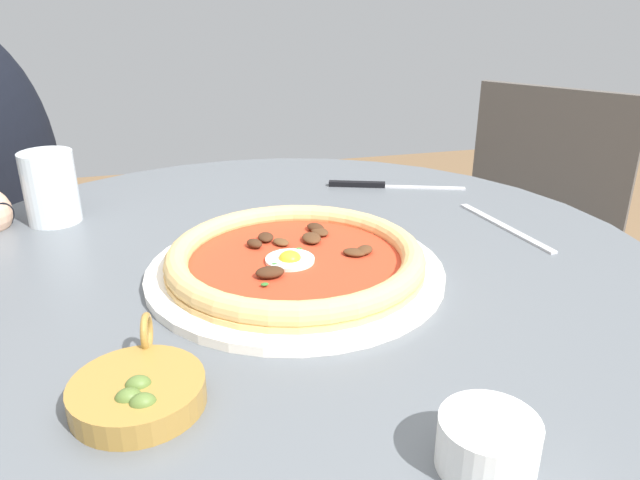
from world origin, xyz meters
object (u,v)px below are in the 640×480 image
olive_pan (138,392)px  fork_utensil (505,227)px  pizza_on_plate (295,261)px  cafe_chair_spare_near (526,227)px  dining_table (285,373)px  ramekin_capers (488,442)px  water_glass (51,192)px  steak_knife (376,185)px

olive_pan → fork_utensil: bearing=-151.1°
pizza_on_plate → cafe_chair_spare_near: size_ratio=0.40×
dining_table → fork_utensil: 0.35m
dining_table → cafe_chair_spare_near: bearing=-142.0°
ramekin_capers → cafe_chair_spare_near: cafe_chair_spare_near is taller
ramekin_capers → olive_pan: 0.26m
water_glass → ramekin_capers: bearing=121.0°
dining_table → pizza_on_plate: bearing=100.0°
water_glass → cafe_chair_spare_near: bearing=-160.4°
fork_utensil → cafe_chair_spare_near: bearing=-127.2°
fork_utensil → cafe_chair_spare_near: (-0.40, -0.52, -0.24)m
pizza_on_plate → steak_knife: (-0.19, -0.28, -0.01)m
olive_pan → cafe_chair_spare_near: (-0.86, -0.78, -0.25)m
dining_table → pizza_on_plate: pizza_on_plate is taller
dining_table → cafe_chair_spare_near: 0.90m
water_glass → ramekin_capers: water_glass is taller
pizza_on_plate → steak_knife: bearing=-125.0°
ramekin_capers → fork_utensil: (-0.24, -0.38, -0.02)m
pizza_on_plate → ramekin_capers: size_ratio=4.85×
ramekin_capers → olive_pan: olive_pan is taller
ramekin_capers → fork_utensil: bearing=-122.0°
ramekin_capers → olive_pan: bearing=-29.4°
pizza_on_plate → cafe_chair_spare_near: 0.95m
fork_utensil → cafe_chair_spare_near: cafe_chair_spare_near is taller
water_glass → olive_pan: water_glass is taller
pizza_on_plate → ramekin_capers: bearing=100.5°
pizza_on_plate → water_glass: bearing=-41.4°
pizza_on_plate → ramekin_capers: ramekin_capers is taller
steak_knife → cafe_chair_spare_near: size_ratio=0.25×
cafe_chair_spare_near → fork_utensil: bearing=52.8°
pizza_on_plate → ramekin_capers: (-0.06, 0.32, 0.00)m
olive_pan → fork_utensil: olive_pan is taller
pizza_on_plate → olive_pan: olive_pan is taller
steak_knife → cafe_chair_spare_near: cafe_chair_spare_near is taller
dining_table → water_glass: bearing=-36.8°
cafe_chair_spare_near → olive_pan: bearing=42.2°
olive_pan → cafe_chair_spare_near: cafe_chair_spare_near is taller
olive_pan → fork_utensil: 0.53m
water_glass → fork_utensil: water_glass is taller
water_glass → olive_pan: bearing=104.5°
steak_knife → pizza_on_plate: bearing=55.0°
fork_utensil → water_glass: bearing=-17.1°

